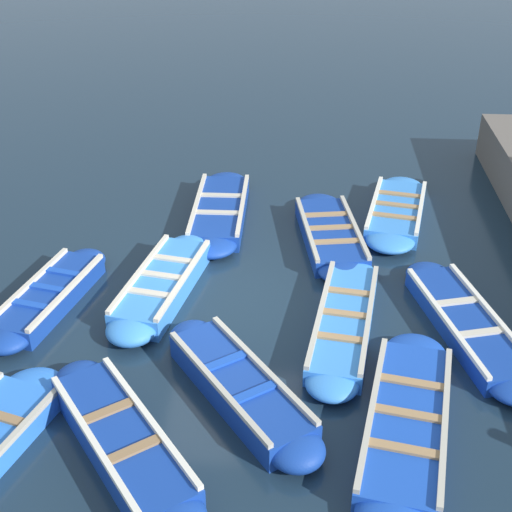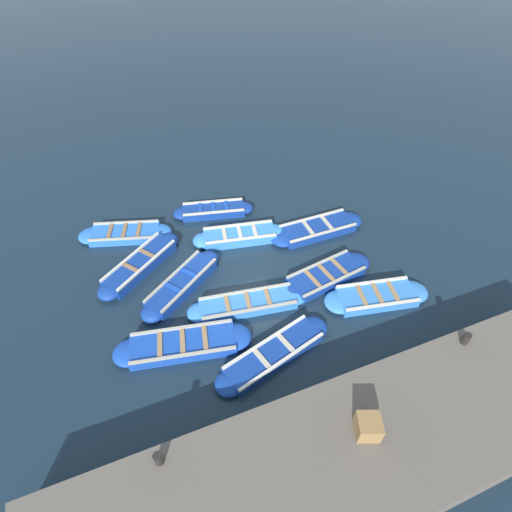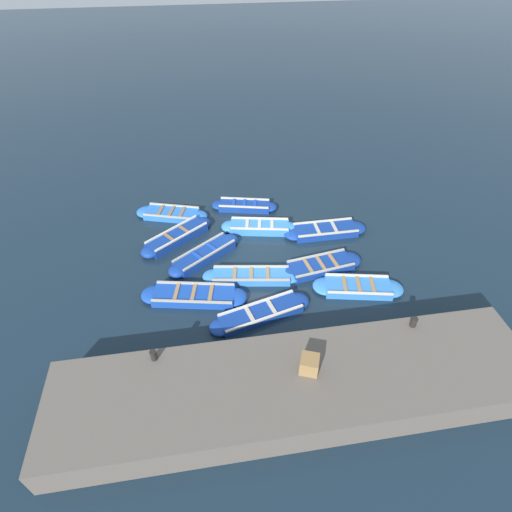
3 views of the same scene
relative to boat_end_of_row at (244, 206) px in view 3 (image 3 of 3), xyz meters
name	(u,v)px [view 3 (image 3 of 3)]	position (x,y,z in m)	size (l,w,h in m)	color
ground_plane	(258,248)	(-3.06, -0.21, -0.17)	(120.00, 120.00, 0.00)	#162838
boat_end_of_row	(244,206)	(0.00, 0.00, 0.00)	(1.44, 3.28, 0.39)	navy
boat_alongside	(260,227)	(-1.84, -0.45, 0.02)	(1.46, 3.58, 0.43)	#3884E0
boat_mid_row	(172,214)	(-0.12, 3.50, -0.02)	(1.90, 3.57, 0.36)	blue
boat_tucked	(251,276)	(-4.93, 0.38, -0.01)	(1.35, 3.92, 0.36)	#3884E0
boat_stern_in	(177,237)	(-1.99, 3.25, 0.03)	(2.79, 3.35, 0.46)	navy
boat_outer_right	(358,287)	(-6.16, -3.56, -0.01)	(1.62, 3.57, 0.37)	#3884E0
boat_drifting	(320,266)	(-4.77, -2.48, -0.01)	(1.48, 3.67, 0.38)	navy
boat_centre	(194,296)	(-5.65, 2.65, 0.00)	(1.70, 4.09, 0.39)	#1947B7
boat_near_quay	(261,313)	(-6.87, 0.32, -0.02)	(1.77, 3.92, 0.35)	navy
boat_broadside	(205,255)	(-3.40, 2.12, 0.03)	(2.67, 3.29, 0.45)	navy
boat_far_corner	(325,231)	(-2.52, -3.34, 0.00)	(1.04, 3.78, 0.39)	navy
quay_wall	(297,387)	(-10.14, -0.21, 0.35)	(3.24, 14.12, 1.02)	#605951
bollard_north	(414,322)	(-8.87, -4.25, 1.03)	(0.20, 0.20, 0.35)	black
bollard_mid_north	(154,355)	(-8.87, 3.84, 1.03)	(0.20, 0.20, 0.35)	black
wooden_crate	(309,364)	(-9.92, -0.57, 1.12)	(0.52, 0.52, 0.52)	olive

